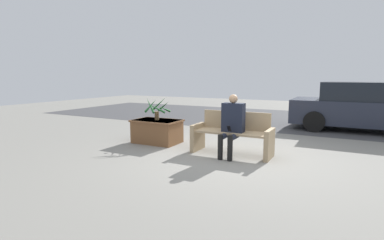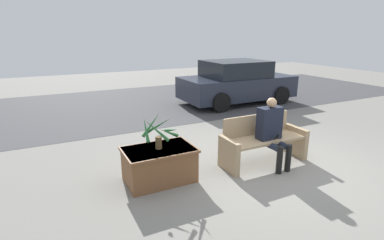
# 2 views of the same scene
# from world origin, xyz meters

# --- Properties ---
(ground_plane) EXTENTS (30.00, 30.00, 0.00)m
(ground_plane) POSITION_xyz_m (0.00, 0.00, 0.00)
(ground_plane) COLOR gray
(road_surface) EXTENTS (20.00, 6.00, 0.01)m
(road_surface) POSITION_xyz_m (0.00, 6.14, 0.00)
(road_surface) COLOR #424244
(road_surface) RESTS_ON ground_plane
(bench) EXTENTS (1.66, 0.58, 0.87)m
(bench) POSITION_xyz_m (-0.12, 0.38, 0.42)
(bench) COLOR tan
(bench) RESTS_ON ground_plane
(person_seated) EXTENTS (0.44, 0.59, 1.25)m
(person_seated) POSITION_xyz_m (-0.07, 0.20, 0.69)
(person_seated) COLOR black
(person_seated) RESTS_ON ground_plane
(planter_box) EXTENTS (1.14, 0.75, 0.56)m
(planter_box) POSITION_xyz_m (-2.11, 0.53, 0.30)
(planter_box) COLOR brown
(planter_box) RESTS_ON ground_plane
(potted_plant) EXTENTS (0.58, 0.62, 0.55)m
(potted_plant) POSITION_xyz_m (-2.10, 0.54, 0.85)
(potted_plant) COLOR brown
(potted_plant) RESTS_ON planter_box
(parked_car) EXTENTS (3.86, 1.98, 1.45)m
(parked_car) POSITION_xyz_m (2.31, 4.75, 0.70)
(parked_car) COLOR #232838
(parked_car) RESTS_ON ground_plane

